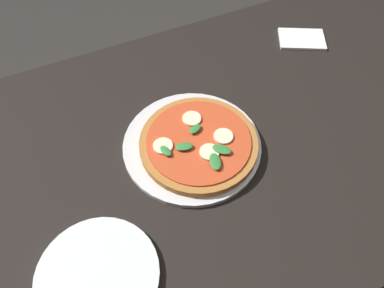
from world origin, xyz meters
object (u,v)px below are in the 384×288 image
at_px(dining_table, 204,166).
at_px(serving_tray, 192,145).
at_px(pizza, 199,143).
at_px(plate_white, 98,276).
at_px(napkin, 302,39).

distance_m(dining_table, serving_tray, 0.10).
xyz_separation_m(pizza, plate_white, (-0.29, -0.18, -0.02)).
distance_m(dining_table, pizza, 0.12).
xyz_separation_m(serving_tray, pizza, (0.01, -0.01, 0.02)).
relative_size(pizza, plate_white, 1.17).
height_order(plate_white, napkin, plate_white).
distance_m(dining_table, napkin, 0.48).
bearing_deg(plate_white, dining_table, 31.27).
bearing_deg(pizza, dining_table, 15.85).
distance_m(dining_table, plate_white, 0.38).
bearing_deg(serving_tray, napkin, 25.19).
xyz_separation_m(dining_table, serving_tray, (-0.03, 0.01, 0.10)).
distance_m(serving_tray, pizza, 0.02).
xyz_separation_m(dining_table, napkin, (0.42, 0.22, 0.09)).
bearing_deg(serving_tray, pizza, -49.70).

